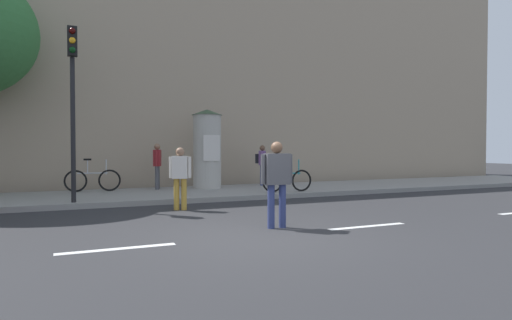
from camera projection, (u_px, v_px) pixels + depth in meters
name	position (u px, v px, depth m)	size (l,w,h in m)	color
ground_plane	(258.00, 236.00, 7.67)	(80.00, 80.00, 0.00)	#2B2B2D
sidewalk_curb	(170.00, 194.00, 14.06)	(36.00, 4.00, 0.15)	gray
lane_markings	(258.00, 236.00, 7.67)	(25.80, 0.16, 0.01)	silver
building_backdrop	(143.00, 71.00, 18.50)	(36.00, 5.00, 9.78)	tan
traffic_light	(73.00, 86.00, 11.19)	(0.24, 0.45, 4.54)	black
poster_column	(207.00, 148.00, 15.48)	(1.10, 1.10, 2.82)	#B2ADA3
pedestrian_with_bag	(180.00, 174.00, 10.97)	(0.52, 0.37, 1.59)	#B78C33
pedestrian_with_backpack	(277.00, 177.00, 8.46)	(0.67, 0.26, 1.70)	navy
pedestrian_tallest	(157.00, 163.00, 15.06)	(0.35, 0.54, 1.60)	#4C4C51
pedestrian_near_pole	(262.00, 162.00, 16.73)	(0.51, 0.52, 1.55)	navy
bicycle_leaning	(287.00, 180.00, 14.12)	(1.77, 0.13, 1.09)	black
bicycle_upright	(93.00, 180.00, 14.23)	(1.77, 0.21, 1.09)	black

